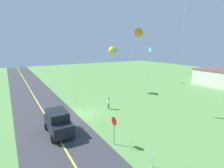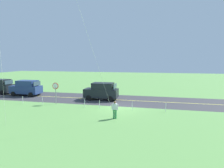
{
  "view_description": "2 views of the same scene",
  "coord_description": "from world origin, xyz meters",
  "views": [
    {
      "loc": [
        19.86,
        -7.46,
        8.5
      ],
      "look_at": [
        -0.08,
        4.37,
        3.46
      ],
      "focal_mm": 28.58,
      "sensor_mm": 36.0,
      "label": 1
    },
    {
      "loc": [
        -3.73,
        20.05,
        5.2
      ],
      "look_at": [
        0.31,
        2.56,
        2.94
      ],
      "focal_mm": 30.45,
      "sensor_mm": 36.0,
      "label": 2
    }
  ],
  "objects": [
    {
      "name": "asphalt_road",
      "position": [
        0.0,
        -4.0,
        0.0
      ],
      "size": [
        120.0,
        7.0,
        0.0
      ],
      "primitive_type": "cube",
      "color": "#38383D",
      "rests_on": "ground"
    },
    {
      "name": "fence_post_0",
      "position": [
        -4.81,
        0.7,
        0.45
      ],
      "size": [
        0.05,
        0.05,
        0.9
      ],
      "primitive_type": "cylinder",
      "color": "silver",
      "rests_on": "ground"
    },
    {
      "name": "car_suv_foreground",
      "position": [
        3.15,
        -3.71,
        1.15
      ],
      "size": [
        4.4,
        2.12,
        2.24
      ],
      "color": "black",
      "rests_on": "ground"
    },
    {
      "name": "fence_post_4",
      "position": [
        9.09,
        0.7,
        0.45
      ],
      "size": [
        0.05,
        0.05,
        0.9
      ],
      "primitive_type": "cylinder",
      "color": "silver",
      "rests_on": "ground"
    },
    {
      "name": "fence_post_5",
      "position": [
        11.73,
        0.7,
        0.45
      ],
      "size": [
        0.05,
        0.05,
        0.9
      ],
      "primitive_type": "cylinder",
      "color": "silver",
      "rests_on": "ground"
    },
    {
      "name": "road_centre_stripe",
      "position": [
        0.0,
        -4.0,
        0.01
      ],
      "size": [
        120.0,
        0.16,
        0.0
      ],
      "primitive_type": "cube",
      "color": "#E5E04C",
      "rests_on": "asphalt_road"
    },
    {
      "name": "kite_yellow_high",
      "position": [
        -8.55,
        9.52,
        7.58
      ],
      "size": [
        1.9,
        1.4,
        8.28
      ],
      "color": "silver",
      "rests_on": "ground"
    },
    {
      "name": "kite_red_low",
      "position": [
        2.07,
        6.89,
        9.97
      ],
      "size": [
        2.85,
        3.54,
        10.57
      ],
      "color": "silver",
      "rests_on": "ground"
    },
    {
      "name": "stop_sign",
      "position": [
        7.79,
        -0.1,
        1.8
      ],
      "size": [
        0.76,
        0.08,
        2.56
      ],
      "color": "gray",
      "rests_on": "ground"
    },
    {
      "name": "person_adult_near",
      "position": [
        -0.27,
        3.92,
        0.86
      ],
      "size": [
        0.58,
        0.22,
        1.6
      ],
      "rotation": [
        0.0,
        0.0,
        0.58
      ],
      "color": "#338C4C",
      "rests_on": "ground"
    },
    {
      "name": "fence_post_2",
      "position": [
        2.14,
        0.7,
        0.45
      ],
      "size": [
        0.05,
        0.05,
        0.9
      ],
      "primitive_type": "cylinder",
      "color": "silver",
      "rests_on": "ground"
    },
    {
      "name": "ground_plane",
      "position": [
        0.0,
        0.0,
        -0.05
      ],
      "size": [
        120.0,
        120.0,
        0.1
      ],
      "primitive_type": "cube",
      "color": "#60994C"
    },
    {
      "name": "fence_post_3",
      "position": [
        3.85,
        0.7,
        0.45
      ],
      "size": [
        0.05,
        0.05,
        0.9
      ],
      "primitive_type": "cylinder",
      "color": "silver",
      "rests_on": "ground"
    },
    {
      "name": "kite_pink_drift",
      "position": [
        -11.68,
        21.56,
        7.56
      ],
      "size": [
        1.14,
        0.62,
        8.14
      ],
      "color": "silver",
      "rests_on": "ground"
    },
    {
      "name": "fence_post_1",
      "position": [
        -1.43,
        0.7,
        0.45
      ],
      "size": [
        0.05,
        0.05,
        0.9
      ],
      "primitive_type": "cylinder",
      "color": "silver",
      "rests_on": "ground"
    }
  ]
}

